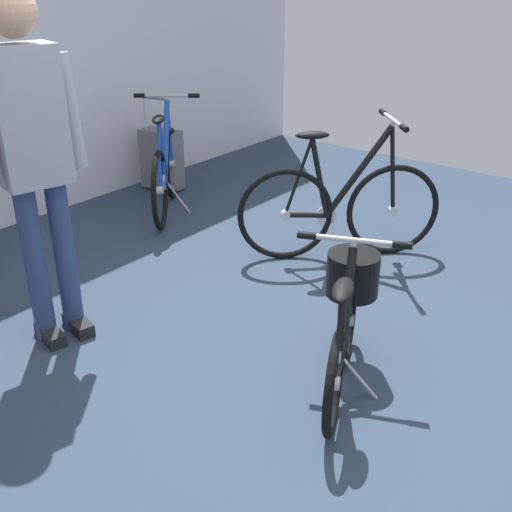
% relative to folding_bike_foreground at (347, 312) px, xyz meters
% --- Properties ---
extents(ground_plane, '(7.48, 7.48, 0.00)m').
position_rel_folding_bike_foreground_xyz_m(ground_plane, '(-0.10, 0.26, -0.35)').
color(ground_plane, '#2D3D51').
extents(folding_bike_foreground, '(0.92, 0.56, 0.71)m').
position_rel_folding_bike_foreground_xyz_m(folding_bike_foreground, '(0.00, 0.00, 0.00)').
color(folding_bike_foreground, black).
rests_on(folding_bike_foreground, ground_plane).
extents(display_bike_left, '(1.04, 0.83, 0.90)m').
position_rel_folding_bike_foreground_xyz_m(display_bike_left, '(1.03, 2.28, -0.01)').
color(display_bike_left, black).
rests_on(display_bike_left, ground_plane).
extents(display_bike_right, '(1.00, 1.02, 0.96)m').
position_rel_folding_bike_foreground_xyz_m(display_bike_right, '(1.16, 0.74, 0.01)').
color(display_bike_right, black).
rests_on(display_bike_right, ground_plane).
extents(visitor_near_wall, '(0.52, 0.33, 1.77)m').
position_rel_folding_bike_foreground_xyz_m(visitor_near_wall, '(-0.63, 1.43, 0.68)').
color(visitor_near_wall, navy).
rests_on(visitor_near_wall, ground_plane).
extents(rolling_suitcase, '(0.23, 0.38, 0.83)m').
position_rel_folding_bike_foreground_xyz_m(rolling_suitcase, '(1.39, 2.71, -0.07)').
color(rolling_suitcase, slate).
rests_on(rolling_suitcase, ground_plane).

